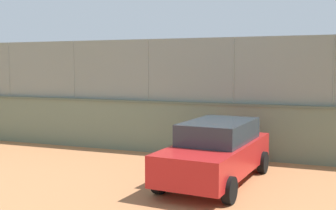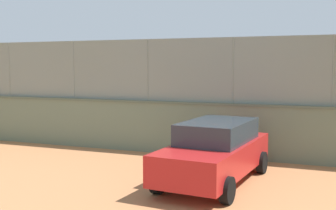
{
  "view_description": "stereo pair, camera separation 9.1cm",
  "coord_description": "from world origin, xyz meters",
  "px_view_note": "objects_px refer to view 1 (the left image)",
  "views": [
    {
      "loc": [
        -7.9,
        23.81,
        3.04
      ],
      "look_at": [
        -1.65,
        6.36,
        1.35
      ],
      "focal_mm": 45.64,
      "sensor_mm": 36.0,
      "label": 1
    },
    {
      "loc": [
        -7.99,
        23.78,
        3.04
      ],
      "look_at": [
        -1.65,
        6.36,
        1.35
      ],
      "focal_mm": 45.64,
      "sensor_mm": 36.0,
      "label": 2
    }
  ],
  "objects_px": {
    "player_crossing_court": "(235,112)",
    "player_foreground_swinging": "(142,106)",
    "player_near_wall_returning": "(248,119)",
    "parked_car_red": "(217,151)",
    "sports_ball": "(235,98)"
  },
  "relations": [
    {
      "from": "player_crossing_court",
      "to": "player_foreground_swinging",
      "type": "distance_m",
      "value": 5.25
    },
    {
      "from": "player_foreground_swinging",
      "to": "sports_ball",
      "type": "distance_m",
      "value": 5.6
    },
    {
      "from": "player_crossing_court",
      "to": "sports_ball",
      "type": "bearing_deg",
      "value": 99.1
    },
    {
      "from": "player_crossing_court",
      "to": "player_near_wall_returning",
      "type": "xyz_separation_m",
      "value": [
        -0.95,
        2.18,
        -0.03
      ]
    },
    {
      "from": "parked_car_red",
      "to": "sports_ball",
      "type": "bearing_deg",
      "value": -82.39
    },
    {
      "from": "player_crossing_court",
      "to": "player_near_wall_returning",
      "type": "distance_m",
      "value": 2.38
    },
    {
      "from": "player_crossing_court",
      "to": "sports_ball",
      "type": "xyz_separation_m",
      "value": [
        -0.13,
        0.79,
        0.7
      ]
    },
    {
      "from": "player_near_wall_returning",
      "to": "sports_ball",
      "type": "relative_size",
      "value": 9.81
    },
    {
      "from": "player_crossing_court",
      "to": "parked_car_red",
      "type": "relative_size",
      "value": 0.32
    },
    {
      "from": "player_near_wall_returning",
      "to": "player_foreground_swinging",
      "type": "height_order",
      "value": "player_foreground_swinging"
    },
    {
      "from": "player_near_wall_returning",
      "to": "parked_car_red",
      "type": "xyz_separation_m",
      "value": [
        -0.29,
        6.95,
        -0.01
      ]
    },
    {
      "from": "player_crossing_court",
      "to": "player_foreground_swinging",
      "type": "bearing_deg",
      "value": -9.66
    },
    {
      "from": "player_foreground_swinging",
      "to": "parked_car_red",
      "type": "bearing_deg",
      "value": 122.64
    },
    {
      "from": "player_crossing_court",
      "to": "player_near_wall_returning",
      "type": "relative_size",
      "value": 1.03
    },
    {
      "from": "player_crossing_court",
      "to": "sports_ball",
      "type": "relative_size",
      "value": 10.11
    }
  ]
}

